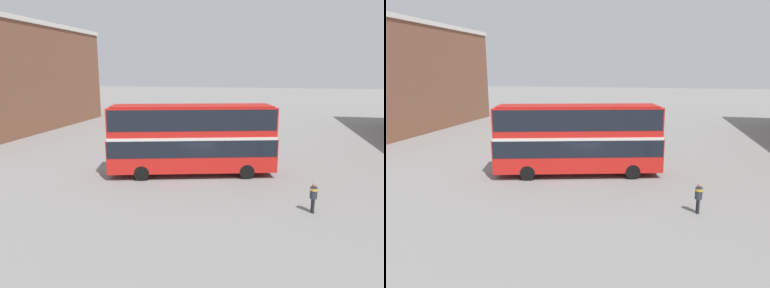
% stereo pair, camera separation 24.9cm
% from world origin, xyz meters
% --- Properties ---
extents(ground_plane, '(240.00, 240.00, 0.00)m').
position_xyz_m(ground_plane, '(0.00, 0.00, 0.00)').
color(ground_plane, gray).
extents(building_row_left, '(9.31, 28.75, 12.52)m').
position_xyz_m(building_row_left, '(-25.23, 12.46, 6.27)').
color(building_row_left, brown).
rests_on(building_row_left, ground_plane).
extents(double_decker_bus, '(11.47, 5.38, 4.81)m').
position_xyz_m(double_decker_bus, '(-0.46, 0.27, 2.75)').
color(double_decker_bus, red).
rests_on(double_decker_bus, ground_plane).
extents(pedestrian_foreground, '(0.40, 0.40, 1.55)m').
position_xyz_m(pedestrian_foreground, '(6.91, -4.71, 0.95)').
color(pedestrian_foreground, '#232328').
rests_on(pedestrian_foreground, ground_plane).
extents(parked_car_kerb_near, '(4.25, 2.37, 1.64)m').
position_xyz_m(parked_car_kerb_near, '(-3.99, 9.68, 0.82)').
color(parked_car_kerb_near, black).
rests_on(parked_car_kerb_near, ground_plane).
extents(parked_car_kerb_far, '(4.42, 2.01, 1.62)m').
position_xyz_m(parked_car_kerb_far, '(-0.36, 14.18, 0.83)').
color(parked_car_kerb_far, maroon).
rests_on(parked_car_kerb_far, ground_plane).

